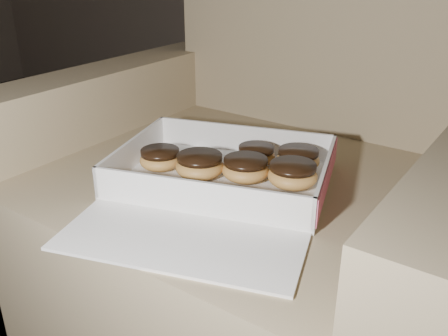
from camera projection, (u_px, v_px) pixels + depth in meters
name	position (u px, v px, depth m)	size (l,w,h in m)	color
armchair	(259.00, 214.00, 1.07)	(0.93, 0.78, 0.97)	#897457
bakery_box	(219.00, 185.00, 0.88)	(0.48, 0.53, 0.06)	white
donut_a	(246.00, 169.00, 0.90)	(0.09, 0.09, 0.04)	#E6A250
donut_b	(298.00, 159.00, 0.95)	(0.08, 0.08, 0.04)	#E6A250
donut_c	(293.00, 175.00, 0.88)	(0.09, 0.09, 0.04)	#E6A250
donut_d	(200.00, 165.00, 0.91)	(0.09, 0.09, 0.04)	#E6A250
donut_e	(256.00, 155.00, 0.97)	(0.07, 0.07, 0.04)	#E6A250
donut_f	(160.00, 159.00, 0.95)	(0.08, 0.08, 0.04)	#E6A250
crumb_a	(120.00, 189.00, 0.88)	(0.01, 0.01, 0.00)	black
crumb_b	(171.00, 189.00, 0.88)	(0.01, 0.01, 0.00)	black
crumb_c	(294.00, 208.00, 0.81)	(0.01, 0.01, 0.00)	black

